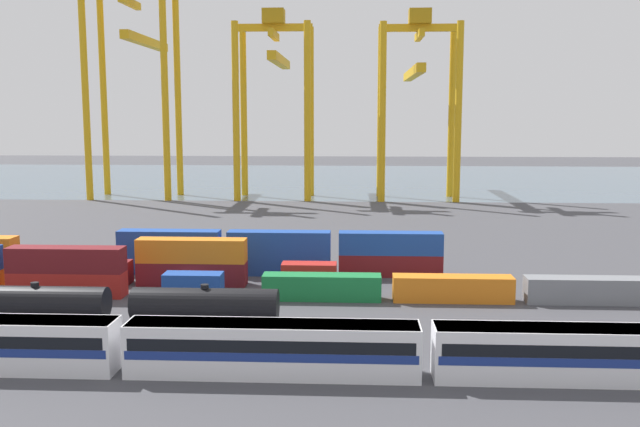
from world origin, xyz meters
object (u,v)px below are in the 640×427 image
Objects in this scene: gantry_crane_central at (275,83)px; gantry_crane_east at (417,85)px; passenger_train at (273,347)px; gantry_crane_west at (135,66)px; shipping_container_19 at (279,264)px; shipping_container_14 at (309,275)px; freight_tank_row at (36,308)px.

gantry_crane_central reaches higher than gantry_crane_east.
passenger_train is 1.33× the size of gantry_crane_west.
gantry_crane_central is at bearing 96.70° from shipping_container_19.
shipping_container_14 is at bearing -54.70° from shipping_container_19.
passenger_train is 10.85× the size of shipping_container_14.
gantry_crane_west reaches higher than freight_tank_row.
gantry_crane_central reaches higher than freight_tank_row.
shipping_container_19 is 93.79m from gantry_crane_west.
gantry_crane_east is at bearing 68.03° from freight_tank_row.
passenger_train is 5.42× the size of shipping_container_19.
freight_tank_row is at bearing -111.97° from gantry_crane_east.
gantry_crane_west is at bearing 102.43° from freight_tank_row.
gantry_crane_central is 32.12m from gantry_crane_east.
shipping_container_19 is at bearing 95.40° from passenger_train.
gantry_crane_west reaches higher than shipping_container_14.
gantry_crane_central is (32.09, 0.29, -3.91)m from gantry_crane_west.
gantry_crane_east reaches higher than shipping_container_14.
passenger_train is 117.26m from gantry_crane_east.
gantry_crane_east reaches higher than passenger_train.
shipping_container_14 is (22.91, 17.03, -0.70)m from freight_tank_row.
shipping_container_19 is at bearing -105.71° from gantry_crane_east.
shipping_container_19 is 83.71m from gantry_crane_central.
shipping_container_14 is 0.14× the size of gantry_crane_central.
gantry_crane_west is 64.34m from gantry_crane_east.
gantry_crane_central is at bearing 84.59° from freight_tank_row.
passenger_train is at bearing -23.91° from freight_tank_row.
gantry_crane_west reaches higher than shipping_container_19.
gantry_crane_east reaches higher than shipping_container_19.
shipping_container_14 is 100.22m from gantry_crane_west.
freight_tank_row is 28.55m from shipping_container_14.
freight_tank_row is at bearing -95.41° from gantry_crane_central.
gantry_crane_east is (32.09, 1.42, -0.47)m from gantry_crane_central.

